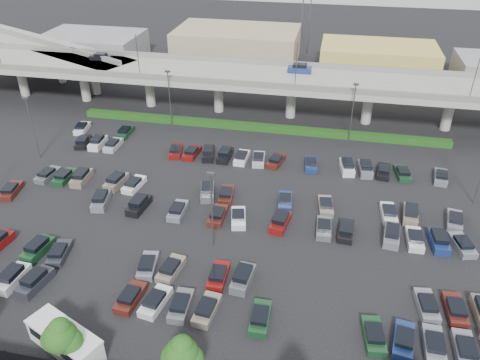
% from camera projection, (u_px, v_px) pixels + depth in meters
% --- Properties ---
extents(ground, '(280.00, 280.00, 0.00)m').
position_uv_depth(ground, '(228.00, 208.00, 63.51)').
color(ground, black).
extents(overpass, '(150.00, 13.00, 15.80)m').
position_uv_depth(overpass, '(264.00, 80.00, 86.57)').
color(overpass, gray).
rests_on(overpass, ground).
extents(on_ramp, '(50.93, 30.13, 8.80)m').
position_uv_depth(on_ramp, '(43.00, 48.00, 104.61)').
color(on_ramp, gray).
rests_on(on_ramp, ground).
extents(hedge, '(66.00, 1.60, 1.10)m').
position_uv_depth(hedge, '(258.00, 127.00, 84.07)').
color(hedge, '#143D11').
rests_on(hedge, ground).
extents(tree_row, '(65.07, 3.66, 5.94)m').
position_uv_depth(tree_row, '(166.00, 353.00, 39.42)').
color(tree_row, '#332316').
rests_on(tree_row, ground).
extents(shuttle_bus, '(8.36, 5.61, 2.55)m').
position_uv_depth(shuttle_bus, '(65.00, 339.00, 43.22)').
color(shuttle_bus, white).
rests_on(shuttle_bus, ground).
extents(parked_cars, '(63.21, 41.63, 1.67)m').
position_uv_depth(parked_cars, '(218.00, 216.00, 60.97)').
color(parked_cars, '#B7B7BC').
rests_on(parked_cars, ground).
extents(light_poles, '(66.90, 48.38, 10.30)m').
position_uv_depth(light_poles, '(200.00, 158.00, 62.60)').
color(light_poles, '#444448').
rests_on(light_poles, ground).
extents(distant_buildings, '(138.00, 24.00, 9.00)m').
position_uv_depth(distant_buildings, '(336.00, 54.00, 111.01)').
color(distant_buildings, gray).
rests_on(distant_buildings, ground).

